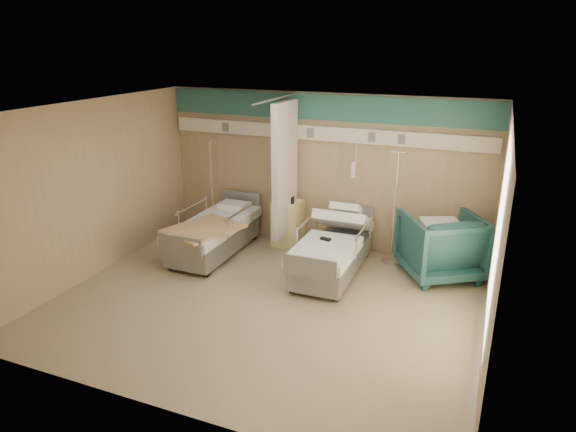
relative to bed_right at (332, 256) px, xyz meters
The scene contains 13 objects.
ground 1.47m from the bed_right, 114.78° to the right, with size 6.00×5.00×0.00m, color gray.
room_walls 1.97m from the bed_right, 121.10° to the right, with size 6.04×5.04×2.82m.
bed_right is the anchor object (origin of this frame).
bed_left 2.20m from the bed_right, behind, with size 1.00×2.16×0.63m, color silver, non-canonical shape.
bedside_cabinet 1.46m from the bed_right, 141.95° to the left, with size 0.50×0.48×0.85m, color #F2EC97.
visitor_armchair 1.75m from the bed_right, 20.20° to the left, with size 1.14×1.17×1.07m, color #1F4E4D.
waffle_blanket 1.87m from the bed_right, 18.79° to the left, with size 0.58×0.52×0.07m, color white.
iv_stand_right 1.17m from the bed_right, 45.59° to the left, with size 0.35×0.35×1.95m.
iv_stand_left 2.80m from the bed_right, 163.33° to the left, with size 0.34×0.34×1.90m.
call_remote 0.37m from the bed_right, 121.60° to the right, with size 0.17×0.08×0.04m, color black.
tan_blanket 2.20m from the bed_right, 167.73° to the right, with size 0.94×1.18×0.04m, color tan.
toiletry_bag 1.50m from the bed_right, 143.37° to the left, with size 0.21×0.13×0.11m, color black.
white_cup 1.70m from the bed_right, 142.32° to the left, with size 0.09×0.09×0.13m, color white.
Camera 1 is at (2.85, -6.09, 3.67)m, focal length 32.00 mm.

